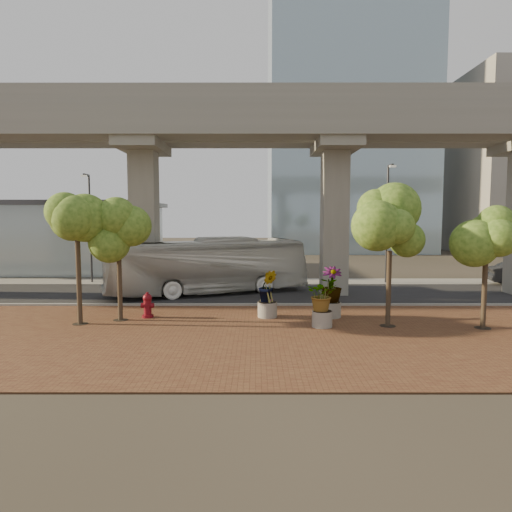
{
  "coord_description": "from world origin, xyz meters",
  "views": [
    {
      "loc": [
        1.08,
        -26.85,
        4.96
      ],
      "look_at": [
        1.05,
        0.5,
        2.59
      ],
      "focal_mm": 32.0,
      "sensor_mm": 36.0,
      "label": 1
    }
  ],
  "objects": [
    {
      "name": "transit_bus",
      "position": [
        -2.07,
        2.01,
        1.79
      ],
      "size": [
        13.06,
        7.37,
        3.58
      ],
      "primitive_type": "imported",
      "rotation": [
        0.0,
        0.0,
        1.93
      ],
      "color": "silver",
      "rests_on": "ground"
    },
    {
      "name": "planter_front",
      "position": [
        4.0,
        -6.88,
        1.4
      ],
      "size": [
        2.01,
        2.01,
        2.21
      ],
      "color": "gray",
      "rests_on": "ground"
    },
    {
      "name": "far_sidewalk",
      "position": [
        0.0,
        7.5,
        0.03
      ],
      "size": [
        90.0,
        3.0,
        0.06
      ],
      "primitive_type": "cube",
      "color": "gray",
      "rests_on": "ground"
    },
    {
      "name": "planter_right",
      "position": [
        4.73,
        -4.93,
        1.56
      ],
      "size": [
        2.32,
        2.32,
        2.48
      ],
      "color": "#A19991",
      "rests_on": "ground"
    },
    {
      "name": "streetlamp_west",
      "position": [
        -11.3,
        7.01,
        4.67
      ],
      "size": [
        0.4,
        1.16,
        8.0
      ],
      "color": "#2A2A2F",
      "rests_on": "ground"
    },
    {
      "name": "station_pavilion",
      "position": [
        -20.0,
        16.0,
        3.22
      ],
      "size": [
        23.0,
        13.0,
        6.3
      ],
      "color": "silver",
      "rests_on": "ground"
    },
    {
      "name": "transit_viaduct",
      "position": [
        0.0,
        2.0,
        7.29
      ],
      "size": [
        72.0,
        5.6,
        12.4
      ],
      "color": "gray",
      "rests_on": "ground"
    },
    {
      "name": "brick_plaza",
      "position": [
        0.0,
        -8.0,
        0.03
      ],
      "size": [
        70.0,
        13.0,
        0.06
      ],
      "primitive_type": "cube",
      "color": "brown",
      "rests_on": "ground"
    },
    {
      "name": "curb_strip",
      "position": [
        0.0,
        -2.0,
        0.08
      ],
      "size": [
        70.0,
        0.25,
        0.16
      ],
      "primitive_type": "cube",
      "color": "gray",
      "rests_on": "ground"
    },
    {
      "name": "street_tree_far_west",
      "position": [
        -6.99,
        -6.35,
        4.92
      ],
      "size": [
        3.36,
        3.36,
        6.42
      ],
      "color": "#433626",
      "rests_on": "ground"
    },
    {
      "name": "asphalt_road",
      "position": [
        0.0,
        2.0,
        0.02
      ],
      "size": [
        90.0,
        8.0,
        0.04
      ],
      "primitive_type": "cube",
      "color": "black",
      "rests_on": "ground"
    },
    {
      "name": "street_tree_near_east",
      "position": [
        6.97,
        -6.74,
        4.46
      ],
      "size": [
        3.53,
        3.53,
        6.03
      ],
      "color": "#433626",
      "rests_on": "ground"
    },
    {
      "name": "streetlamp_east",
      "position": [
        10.73,
        6.76,
        5.05
      ],
      "size": [
        0.43,
        1.25,
        8.66
      ],
      "color": "#2E2E33",
      "rests_on": "ground"
    },
    {
      "name": "fire_hydrant",
      "position": [
        -4.23,
        -4.99,
        0.65
      ],
      "size": [
        0.62,
        0.56,
        1.24
      ],
      "color": "maroon",
      "rests_on": "ground"
    },
    {
      "name": "ground",
      "position": [
        0.0,
        0.0,
        0.0
      ],
      "size": [
        160.0,
        160.0,
        0.0
      ],
      "primitive_type": "plane",
      "color": "#332E25",
      "rests_on": "ground"
    },
    {
      "name": "planter_left",
      "position": [
        1.61,
        -4.9,
        1.47
      ],
      "size": [
        2.11,
        2.11,
        2.32
      ],
      "color": "#AAA39A",
      "rests_on": "ground"
    },
    {
      "name": "street_tree_near_west",
      "position": [
        -5.38,
        -5.57,
        4.17
      ],
      "size": [
        3.77,
        3.77,
        5.85
      ],
      "color": "#433626",
      "rests_on": "ground"
    },
    {
      "name": "street_tree_far_east",
      "position": [
        11.05,
        -7.12,
        4.12
      ],
      "size": [
        3.13,
        3.13,
        5.51
      ],
      "color": "#433626",
      "rests_on": "ground"
    }
  ]
}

